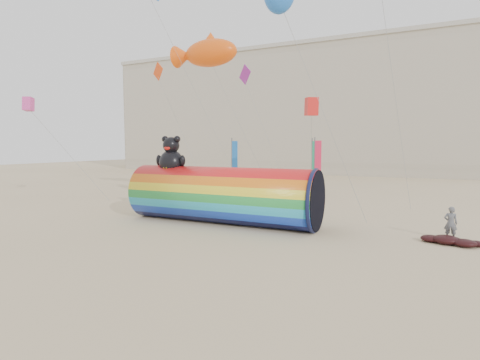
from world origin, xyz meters
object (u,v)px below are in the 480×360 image
at_px(windsock_assembly, 222,194).
at_px(kite_handler, 451,223).
at_px(hotel_building, 283,113).
at_px(fabric_bundle, 451,241).

bearing_deg(windsock_assembly, kite_handler, 5.31).
height_order(hotel_building, windsock_assembly, hotel_building).
distance_m(hotel_building, fabric_bundle, 52.27).
distance_m(windsock_assembly, kite_handler, 11.71).
height_order(kite_handler, fabric_bundle, kite_handler).
bearing_deg(fabric_bundle, kite_handler, 88.54).
xyz_separation_m(hotel_building, fabric_bundle, (23.54, -45.55, -10.14)).
bearing_deg(hotel_building, windsock_assembly, -75.36).
bearing_deg(fabric_bundle, windsock_assembly, -179.30).
distance_m(kite_handler, fabric_bundle, 1.13).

